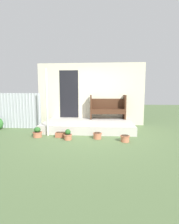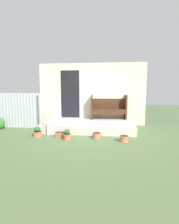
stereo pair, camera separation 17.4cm
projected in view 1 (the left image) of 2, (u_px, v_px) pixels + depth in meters
name	position (u px, v px, depth m)	size (l,w,h in m)	color
ground_plane	(88.00, 136.00, 5.71)	(24.00, 24.00, 0.00)	#5B7547
porch_slab	(88.00, 125.00, 6.62)	(3.32, 1.87, 0.29)	beige
house_wall	(89.00, 94.00, 7.43)	(4.52, 0.08, 2.60)	beige
fence_corrugated	(2.00, 111.00, 6.82)	(3.09, 0.05, 1.36)	#ADB2B7
support_post	(47.00, 103.00, 5.60)	(0.06, 0.06, 2.15)	white
bench	(108.00, 107.00, 7.18)	(1.47, 0.52, 0.99)	#422616
flower_pot_left	(37.00, 133.00, 5.54)	(0.31, 0.31, 0.32)	#C67251
flower_pot_middle	(68.00, 135.00, 5.25)	(0.26, 0.26, 0.32)	#C67251
flower_pot_right	(97.00, 135.00, 5.36)	(0.28, 0.28, 0.19)	#C67251
flower_pot_far_right	(125.00, 138.00, 5.05)	(0.28, 0.28, 0.19)	#C67251
planter_box_rect	(62.00, 135.00, 5.53)	(0.39, 0.17, 0.16)	#B26042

